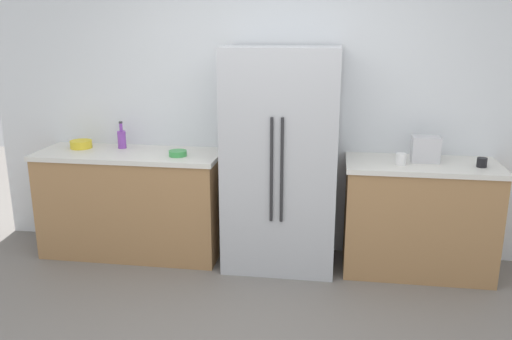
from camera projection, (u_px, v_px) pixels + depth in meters
name	position (u px, v px, depth m)	size (l,w,h in m)	color
kitchen_back_panel	(275.00, 87.00, 4.58)	(5.23, 0.10, 2.95)	silver
counter_left	(132.00, 203.00, 4.69)	(1.60, 0.60, 0.93)	#9E7247
counter_right	(418.00, 217.00, 4.34)	(1.21, 0.60, 0.93)	#9E7247
refrigerator	(281.00, 160.00, 4.35)	(0.92, 0.64, 1.84)	#B2B5BA
toaster	(425.00, 149.00, 4.23)	(0.22, 0.15, 0.21)	silver
bottle_a	(122.00, 139.00, 4.69)	(0.07, 0.07, 0.24)	purple
cup_a	(401.00, 159.00, 4.15)	(0.08, 0.08, 0.09)	white
cup_b	(482.00, 162.00, 4.08)	(0.08, 0.08, 0.07)	black
bowl_a	(81.00, 144.00, 4.71)	(0.19, 0.19, 0.07)	yellow
bowl_b	(178.00, 153.00, 4.43)	(0.15, 0.15, 0.05)	green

